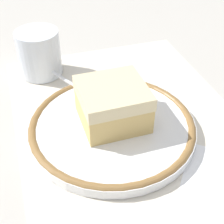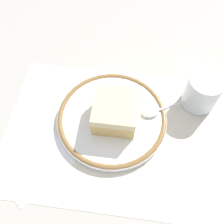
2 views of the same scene
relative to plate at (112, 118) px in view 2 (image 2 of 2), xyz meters
name	(u,v)px [view 2 (image 2 of 2)]	position (x,y,z in m)	size (l,w,h in m)	color
ground_plane	(113,133)	(-0.01, 0.03, -0.01)	(2.40, 2.40, 0.00)	#B7B2A8
placemat	(113,133)	(-0.01, 0.03, -0.01)	(0.44, 0.31, 0.00)	beige
plate	(112,118)	(0.00, 0.00, 0.00)	(0.22, 0.22, 0.02)	white
cake_slice	(114,112)	(0.00, 0.00, 0.03)	(0.08, 0.09, 0.05)	#DBB76B
spoon	(159,110)	(-0.09, -0.03, 0.01)	(0.14, 0.08, 0.01)	silver
cup	(202,93)	(-0.18, -0.07, 0.02)	(0.07, 0.07, 0.08)	silver
napkin	(34,164)	(0.13, 0.11, -0.01)	(0.13, 0.10, 0.00)	white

